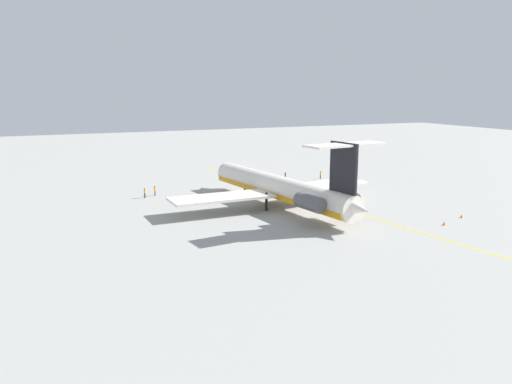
{
  "coord_description": "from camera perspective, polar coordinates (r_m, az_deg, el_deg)",
  "views": [
    {
      "loc": [
        -71.39,
        49.19,
        18.81
      ],
      "look_at": [
        0.12,
        17.47,
        2.8
      ],
      "focal_mm": 35.3,
      "sensor_mm": 36.0,
      "label": 1
    }
  ],
  "objects": [
    {
      "name": "ground_crew_starboard",
      "position": [
        92.14,
        -11.4,
        0.27
      ],
      "size": [
        0.37,
        0.31,
        1.79
      ],
      "rotation": [
        0.0,
        0.0,
        4.04
      ],
      "color": "black",
      "rests_on": "ground"
    },
    {
      "name": "safety_cone_wingtip",
      "position": [
        81.0,
        22.27,
        -2.54
      ],
      "size": [
        0.4,
        0.4,
        0.55
      ],
      "primitive_type": "cone",
      "color": "#EA590F",
      "rests_on": "ground"
    },
    {
      "name": "ground_crew_portside",
      "position": [
        106.27,
        3.34,
        1.94
      ],
      "size": [
        0.42,
        0.27,
        1.7
      ],
      "rotation": [
        0.0,
        0.0,
        4.41
      ],
      "color": "black",
      "rests_on": "ground"
    },
    {
      "name": "taxiway_centreline",
      "position": [
        85.9,
        7.34,
        -1.18
      ],
      "size": [
        87.09,
        11.72,
        0.01
      ],
      "primitive_type": "cube",
      "rotation": [
        0.0,
        0.0,
        0.13
      ],
      "color": "gold",
      "rests_on": "ground"
    },
    {
      "name": "ground_crew_near_nose",
      "position": [
        108.34,
        7.32,
        2.05
      ],
      "size": [
        0.27,
        0.41,
        1.69
      ],
      "rotation": [
        0.0,
        0.0,
        3.48
      ],
      "color": "black",
      "rests_on": "ground"
    },
    {
      "name": "safety_cone_nose",
      "position": [
        75.8,
        20.53,
        -3.34
      ],
      "size": [
        0.4,
        0.4,
        0.55
      ],
      "primitive_type": "cone",
      "color": "#EA590F",
      "rests_on": "ground"
    },
    {
      "name": "ground",
      "position": [
        88.71,
        10.41,
        -0.87
      ],
      "size": [
        313.71,
        313.71,
        0.0
      ],
      "primitive_type": "plane",
      "color": "#9E9E99"
    },
    {
      "name": "ground_crew_near_tail",
      "position": [
        90.58,
        -12.5,
        0.05
      ],
      "size": [
        0.33,
        0.38,
        1.83
      ],
      "rotation": [
        0.0,
        0.0,
        0.69
      ],
      "color": "black",
      "rests_on": "ground"
    },
    {
      "name": "main_jetliner",
      "position": [
        80.5,
        3.03,
        0.41
      ],
      "size": [
        40.92,
        36.22,
        11.92
      ],
      "rotation": [
        0.0,
        0.0,
        0.12
      ],
      "color": "silver",
      "rests_on": "ground"
    }
  ]
}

